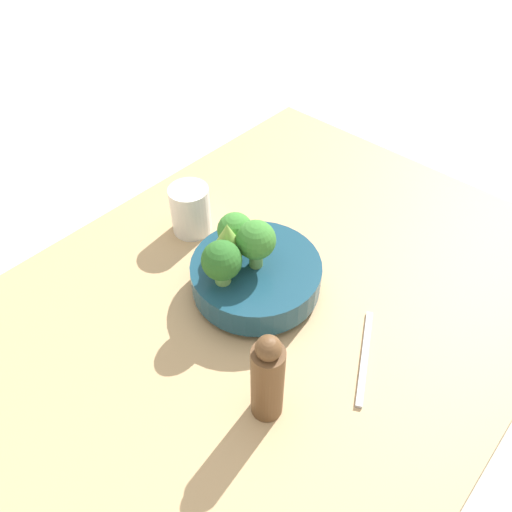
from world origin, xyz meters
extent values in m
plane|color=beige|center=(0.00, 0.00, 0.00)|extent=(6.00, 6.00, 0.00)
cube|color=tan|center=(0.00, 0.00, 0.02)|extent=(1.13, 0.78, 0.03)
cylinder|color=navy|center=(0.04, 0.03, 0.04)|extent=(0.10, 0.10, 0.01)
cylinder|color=navy|center=(0.04, 0.03, 0.07)|extent=(0.22, 0.22, 0.05)
cylinder|color=#609347|center=(0.04, 0.03, 0.11)|extent=(0.02, 0.02, 0.03)
sphere|color=#387A2D|center=(0.04, 0.03, 0.15)|extent=(0.06, 0.06, 0.06)
cylinder|color=#7AB256|center=(-0.02, 0.05, 0.11)|extent=(0.03, 0.03, 0.02)
sphere|color=#286023|center=(-0.02, 0.05, 0.14)|extent=(0.06, 0.06, 0.06)
cylinder|color=#6BA34C|center=(0.04, 0.08, 0.11)|extent=(0.02, 0.02, 0.02)
sphere|color=#387A2D|center=(0.04, 0.08, 0.14)|extent=(0.06, 0.06, 0.06)
cylinder|color=#609347|center=(0.01, 0.07, 0.11)|extent=(0.03, 0.03, 0.03)
cone|color=#84AD47|center=(0.01, 0.07, 0.15)|extent=(0.05, 0.05, 0.05)
cylinder|color=silver|center=(0.07, 0.23, 0.08)|extent=(0.07, 0.07, 0.10)
cylinder|color=brown|center=(-0.11, -0.13, 0.10)|extent=(0.04, 0.04, 0.14)
sphere|color=brown|center=(-0.11, -0.13, 0.18)|extent=(0.03, 0.03, 0.03)
cube|color=#B2B2B7|center=(0.05, -0.18, 0.04)|extent=(0.16, 0.09, 0.01)
camera|label=1|loc=(-0.38, -0.34, 0.68)|focal=35.00mm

